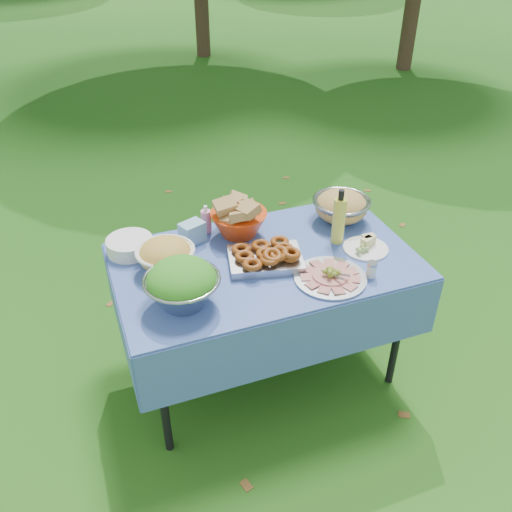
{
  "coord_description": "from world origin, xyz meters",
  "views": [
    {
      "loc": [
        -0.81,
        -2.02,
        2.27
      ],
      "look_at": [
        -0.05,
        0.0,
        0.8
      ],
      "focal_mm": 38.0,
      "sensor_mm": 36.0,
      "label": 1
    }
  ],
  "objects": [
    {
      "name": "pasta_bowl_white",
      "position": [
        -0.47,
        0.1,
        0.84
      ],
      "size": [
        0.34,
        0.34,
        0.15
      ],
      "primitive_type": null,
      "rotation": [
        0.0,
        0.0,
        -0.27
      ],
      "color": "white",
      "rests_on": "picnic_table"
    },
    {
      "name": "fried_tray",
      "position": [
        -0.01,
        -0.03,
        0.8
      ],
      "size": [
        0.4,
        0.32,
        0.08
      ],
      "primitive_type": "cube",
      "rotation": [
        0.0,
        0.0,
        -0.23
      ],
      "color": "#A9AAAE",
      "rests_on": "picnic_table"
    },
    {
      "name": "pasta_bowl_steel",
      "position": [
        0.53,
        0.22,
        0.84
      ],
      "size": [
        0.31,
        0.31,
        0.17
      ],
      "primitive_type": null,
      "rotation": [
        0.0,
        0.0,
        -0.01
      ],
      "color": "#989CA1",
      "rests_on": "picnic_table"
    },
    {
      "name": "sanitizer_bottle",
      "position": [
        -0.19,
        0.36,
        0.84
      ],
      "size": [
        0.07,
        0.07,
        0.15
      ],
      "primitive_type": "cylinder",
      "rotation": [
        0.0,
        0.0,
        -0.41
      ],
      "color": "pink",
      "rests_on": "picnic_table"
    },
    {
      "name": "salad_bowl",
      "position": [
        -0.46,
        -0.19,
        0.87
      ],
      "size": [
        0.43,
        0.43,
        0.22
      ],
      "primitive_type": null,
      "rotation": [
        0.0,
        0.0,
        0.38
      ],
      "color": "#989CA1",
      "rests_on": "picnic_table"
    },
    {
      "name": "ground",
      "position": [
        0.0,
        0.0,
        0.0
      ],
      "size": [
        80.0,
        80.0,
        0.0
      ],
      "primitive_type": "plane",
      "color": "#0A380A",
      "rests_on": "ground"
    },
    {
      "name": "plate_stack",
      "position": [
        -0.6,
        0.3,
        0.8
      ],
      "size": [
        0.24,
        0.24,
        0.08
      ],
      "primitive_type": "cylinder",
      "rotation": [
        0.0,
        0.0,
        0.04
      ],
      "color": "white",
      "rests_on": "picnic_table"
    },
    {
      "name": "oil_bottle",
      "position": [
        0.41,
        0.03,
        0.91
      ],
      "size": [
        0.07,
        0.07,
        0.29
      ],
      "primitive_type": "cylinder",
      "rotation": [
        0.0,
        0.0,
        -0.03
      ],
      "color": "#D1D440",
      "rests_on": "picnic_table"
    },
    {
      "name": "charcuterie_platter",
      "position": [
        0.23,
        -0.25,
        0.8
      ],
      "size": [
        0.45,
        0.45,
        0.08
      ],
      "primitive_type": "cylinder",
      "rotation": [
        0.0,
        0.0,
        -0.39
      ],
      "color": "#A4A6AA",
      "rests_on": "picnic_table"
    },
    {
      "name": "cheese_plate",
      "position": [
        0.51,
        -0.09,
        0.79
      ],
      "size": [
        0.25,
        0.25,
        0.06
      ],
      "primitive_type": "cylinder",
      "rotation": [
        0.0,
        0.0,
        -0.1
      ],
      "color": "white",
      "rests_on": "picnic_table"
    },
    {
      "name": "picnic_table",
      "position": [
        0.0,
        0.0,
        0.38
      ],
      "size": [
        1.46,
        0.86,
        0.76
      ],
      "primitive_type": "cube",
      "color": "#719CD9",
      "rests_on": "ground"
    },
    {
      "name": "wipes_box",
      "position": [
        -0.29,
        0.29,
        0.82
      ],
      "size": [
        0.14,
        0.12,
        0.11
      ],
      "primitive_type": "cube",
      "rotation": [
        0.0,
        0.0,
        0.38
      ],
      "color": "#85B9D3",
      "rests_on": "picnic_table"
    },
    {
      "name": "shaker",
      "position": [
        0.41,
        -0.3,
        0.8
      ],
      "size": [
        0.06,
        0.06,
        0.08
      ],
      "primitive_type": "cylinder",
      "rotation": [
        0.0,
        0.0,
        -0.18
      ],
      "color": "silver",
      "rests_on": "picnic_table"
    },
    {
      "name": "bread_bowl",
      "position": [
        -0.04,
        0.27,
        0.86
      ],
      "size": [
        0.3,
        0.3,
        0.2
      ],
      "primitive_type": null,
      "rotation": [
        0.0,
        0.0,
        -0.02
      ],
      "color": "red",
      "rests_on": "picnic_table"
    }
  ]
}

